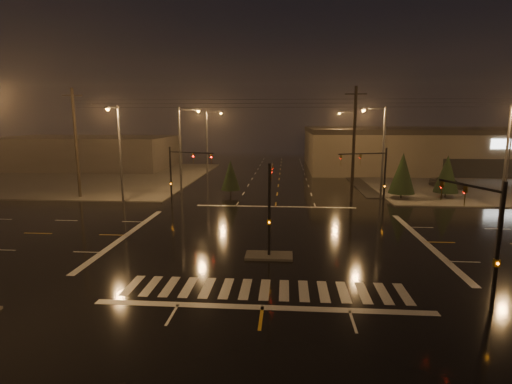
{
  "coord_description": "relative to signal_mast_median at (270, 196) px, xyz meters",
  "views": [
    {
      "loc": [
        1.02,
        -28.3,
        8.62
      ],
      "look_at": [
        -1.33,
        2.6,
        3.0
      ],
      "focal_mm": 28.0,
      "sensor_mm": 36.0,
      "label": 1
    }
  ],
  "objects": [
    {
      "name": "stop_bar_near",
      "position": [
        -0.0,
        -7.93,
        -3.75
      ],
      "size": [
        16.0,
        0.5,
        0.01
      ],
      "primitive_type": "cube",
      "color": "beige",
      "rests_on": "ground"
    },
    {
      "name": "signal_mast_nw",
      "position": [
        -9.5,
        13.21,
        0.04
      ],
      "size": [
        4.84,
        1.86,
        6.0
      ],
      "color": "black",
      "rests_on": "ground"
    },
    {
      "name": "conifer_1",
      "position": [
        18.7,
        19.81,
        -0.99
      ],
      "size": [
        2.64,
        2.64,
        4.82
      ],
      "color": "black",
      "rests_on": "ground"
    },
    {
      "name": "conifer_3",
      "position": [
        -5.3,
        19.49,
        -1.33
      ],
      "size": [
        2.2,
        2.2,
        4.14
      ],
      "color": "black",
      "rests_on": "ground"
    },
    {
      "name": "conifer_0",
      "position": [
        13.62,
        18.81,
        -0.85
      ],
      "size": [
        2.83,
        2.83,
        5.12
      ],
      "color": "black",
      "rests_on": "ground"
    },
    {
      "name": "sidewalk_nw",
      "position": [
        -30.0,
        33.07,
        -3.69
      ],
      "size": [
        36.0,
        36.0,
        0.12
      ],
      "primitive_type": "cube",
      "color": "#494741",
      "rests_on": "ground"
    },
    {
      "name": "streetlight_6",
      "position": [
        22.0,
        14.26,
        2.05
      ],
      "size": [
        0.32,
        2.77,
        10.0
      ],
      "color": "#38383A",
      "rests_on": "ground"
    },
    {
      "name": "commercial_block",
      "position": [
        -35.0,
        45.07,
        -0.95
      ],
      "size": [
        30.0,
        18.0,
        5.6
      ],
      "primitive_type": "cube",
      "color": "#3E3836",
      "rests_on": "ground"
    },
    {
      "name": "streetlight_3",
      "position": [
        11.18,
        19.07,
        2.05
      ],
      "size": [
        2.77,
        0.32,
        10.0
      ],
      "color": "#38383A",
      "rests_on": "ground"
    },
    {
      "name": "crosswalk",
      "position": [
        -0.0,
        -5.93,
        -3.75
      ],
      "size": [
        15.0,
        2.6,
        0.01
      ],
      "primitive_type": "cube",
      "color": "beige",
      "rests_on": "ground"
    },
    {
      "name": "streetlight_2",
      "position": [
        -11.18,
        37.07,
        2.05
      ],
      "size": [
        2.77,
        0.32,
        10.0
      ],
      "color": "#38383A",
      "rests_on": "ground"
    },
    {
      "name": "retail_building",
      "position": [
        35.0,
        49.06,
        0.09
      ],
      "size": [
        60.2,
        28.3,
        7.2
      ],
      "color": "#716451",
      "rests_on": "ground"
    },
    {
      "name": "signal_mast_median",
      "position": [
        0.0,
        0.0,
        0.0
      ],
      "size": [
        0.25,
        4.59,
        6.0
      ],
      "color": "black",
      "rests_on": "ground"
    },
    {
      "name": "utility_pole_0",
      "position": [
        -22.0,
        17.07,
        2.38
      ],
      "size": [
        2.2,
        0.32,
        12.0
      ],
      "color": "black",
      "rests_on": "ground"
    },
    {
      "name": "utility_pole_1",
      "position": [
        8.0,
        17.07,
        2.38
      ],
      "size": [
        2.2,
        0.32,
        12.0
      ],
      "color": "black",
      "rests_on": "ground"
    },
    {
      "name": "sidewalk_ne",
      "position": [
        30.0,
        33.07,
        -3.69
      ],
      "size": [
        36.0,
        36.0,
        0.12
      ],
      "primitive_type": "cube",
      "color": "#494741",
      "rests_on": "ground"
    },
    {
      "name": "streetlight_1",
      "position": [
        -11.18,
        21.07,
        2.05
      ],
      "size": [
        2.77,
        0.32,
        10.0
      ],
      "color": "#38383A",
      "rests_on": "ground"
    },
    {
      "name": "signal_mast_se",
      "position": [
        10.23,
        -6.68,
        -0.04
      ],
      "size": [
        1.55,
        3.87,
        6.0
      ],
      "color": "black",
      "rests_on": "ground"
    },
    {
      "name": "stop_bar_far",
      "position": [
        -0.0,
        14.07,
        -3.75
      ],
      "size": [
        16.0,
        0.5,
        0.01
      ],
      "primitive_type": "cube",
      "color": "beige",
      "rests_on": "ground"
    },
    {
      "name": "streetlight_4",
      "position": [
        11.18,
        39.07,
        2.05
      ],
      "size": [
        2.77,
        0.32,
        10.0
      ],
      "color": "#38383A",
      "rests_on": "ground"
    },
    {
      "name": "median_island",
      "position": [
        -0.0,
        -0.93,
        -3.68
      ],
      "size": [
        3.0,
        1.6,
        0.15
      ],
      "primitive_type": "cube",
      "color": "#494741",
      "rests_on": "ground"
    },
    {
      "name": "streetlight_5",
      "position": [
        -16.0,
        14.26,
        2.05
      ],
      "size": [
        0.32,
        2.77,
        10.0
      ],
      "color": "#38383A",
      "rests_on": "ground"
    },
    {
      "name": "signal_mast_ne",
      "position": [
        9.5,
        13.21,
        0.04
      ],
      "size": [
        4.84,
        1.86,
        6.0
      ],
      "color": "black",
      "rests_on": "ground"
    },
    {
      "name": "car_parked",
      "position": [
        21.58,
        26.64,
        -2.99
      ],
      "size": [
        4.19,
        4.63,
        1.53
      ],
      "primitive_type": "imported",
      "rotation": [
        0.0,
        0.0,
        0.67
      ],
      "color": "black",
      "rests_on": "ground"
    },
    {
      "name": "ground",
      "position": [
        -0.0,
        3.07,
        -3.75
      ],
      "size": [
        140.0,
        140.0,
        0.0
      ],
      "primitive_type": "plane",
      "color": "black",
      "rests_on": "ground"
    }
  ]
}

